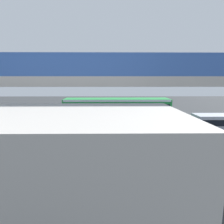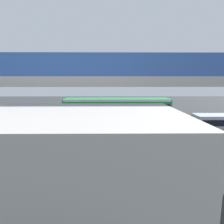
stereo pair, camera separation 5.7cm
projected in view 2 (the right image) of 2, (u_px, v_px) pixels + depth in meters
The scene contains 13 objects.
ground at pixel (109, 128), 21.68m from camera, with size 80.00×80.00×0.00m, color #2D3033.
city_bus at pixel (117, 110), 22.00m from camera, with size 11.54×2.85×3.15m.
parked_van at pixel (221, 124), 18.24m from camera, with size 4.80×2.17×2.05m.
bicycle_blue at pixel (13, 135), 17.47m from camera, with size 1.77×0.44×0.96m.
pedestrian at pixel (84, 114), 25.43m from camera, with size 0.38×0.38×1.79m.
traffic_sign at pixel (154, 106), 25.48m from camera, with size 0.08×0.60×2.80m.
lane_dash_leftmost at pixel (175, 123), 24.10m from camera, with size 2.00×0.20×0.01m, color silver.
lane_dash_left at pixel (142, 123), 24.06m from camera, with size 2.00×0.20×0.01m, color silver.
lane_dash_centre at pixel (109, 123), 24.01m from camera, with size 2.00×0.20×0.01m, color silver.
lane_dash_right at pixel (76, 123), 23.97m from camera, with size 2.00×0.20×0.01m, color silver.
lane_dash_rightmost at pixel (43, 123), 23.92m from camera, with size 2.00×0.20×0.01m, color silver.
pedestrian_overpass at pixel (108, 88), 10.79m from camera, with size 29.41×2.60×6.50m.
station_building at pixel (48, 173), 6.74m from camera, with size 9.00×5.04×4.20m.
Camera 2 is at (-0.09, 21.11, 5.27)m, focal length 31.81 mm.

